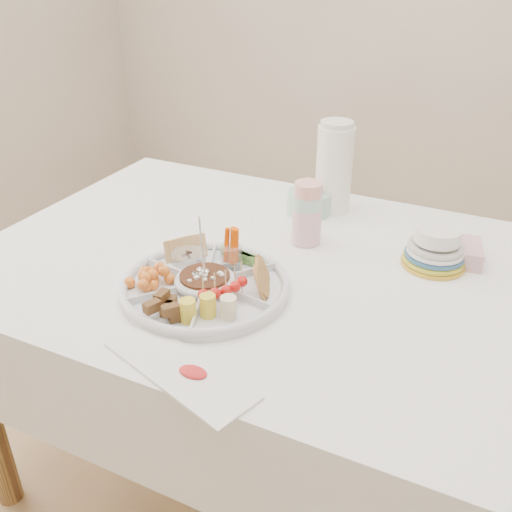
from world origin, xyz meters
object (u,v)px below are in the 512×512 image
at_px(party_tray, 205,284).
at_px(thermos, 334,166).
at_px(dining_table, 274,380).
at_px(plate_stack, 436,247).

height_order(party_tray, thermos, thermos).
height_order(dining_table, thermos, thermos).
relative_size(dining_table, thermos, 5.60).
height_order(dining_table, plate_stack, plate_stack).
xyz_separation_m(party_tray, thermos, (0.11, 0.56, 0.11)).
xyz_separation_m(dining_table, thermos, (0.01, 0.37, 0.51)).
height_order(dining_table, party_tray, party_tray).
relative_size(party_tray, plate_stack, 2.43).
bearing_deg(dining_table, plate_stack, 24.69).
relative_size(dining_table, plate_stack, 9.73).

